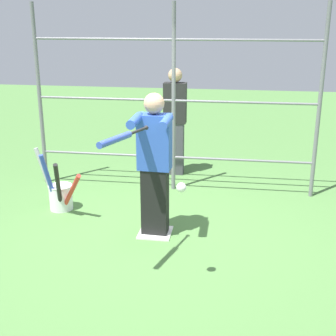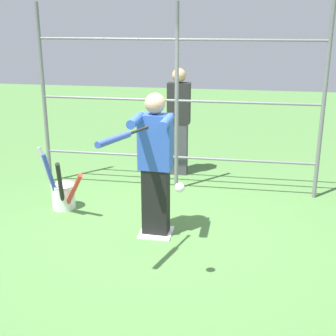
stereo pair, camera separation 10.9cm
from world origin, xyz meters
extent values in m
plane|color=#4C7A3D|center=(0.00, 0.00, 0.00)|extent=(24.00, 24.00, 0.00)
cube|color=white|center=(0.00, 0.00, 0.01)|extent=(0.40, 0.40, 0.02)
cylinder|color=slate|center=(-2.09, -1.60, 1.39)|extent=(0.06, 0.06, 2.78)
cylinder|color=slate|center=(0.00, -1.60, 1.39)|extent=(0.06, 0.06, 2.78)
cylinder|color=slate|center=(2.09, -1.60, 1.39)|extent=(0.06, 0.06, 2.78)
cylinder|color=slate|center=(0.00, -1.60, 0.52)|extent=(4.18, 0.04, 0.04)
cylinder|color=slate|center=(0.00, -1.60, 1.39)|extent=(4.18, 0.04, 0.04)
cylinder|color=slate|center=(0.00, -1.60, 2.27)|extent=(4.18, 0.04, 0.04)
cube|color=black|center=(0.00, 0.00, 0.42)|extent=(0.32, 0.21, 0.85)
cube|color=#2D51B7|center=(0.00, 0.00, 1.18)|extent=(0.40, 0.24, 0.66)
sphere|color=tan|center=(0.00, 0.00, 1.64)|extent=(0.24, 0.24, 0.24)
cylinder|color=#2D51B7|center=(-0.17, 0.24, 1.48)|extent=(0.10, 0.47, 0.10)
cylinder|color=#2D51B7|center=(0.17, 0.23, 1.48)|extent=(0.10, 0.47, 0.10)
sphere|color=black|center=(0.00, 0.47, 1.46)|extent=(0.05, 0.05, 0.05)
cylinder|color=black|center=(0.05, 0.64, 1.47)|extent=(0.13, 0.35, 0.04)
cylinder|color=#334CB2|center=(0.18, 1.06, 1.48)|extent=(0.22, 0.53, 0.08)
sphere|color=white|center=(-0.46, 1.10, 1.04)|extent=(0.10, 0.10, 0.10)
cylinder|color=white|center=(1.44, -0.56, 0.17)|extent=(0.32, 0.32, 0.35)
torus|color=white|center=(1.44, -0.56, 0.35)|extent=(0.33, 0.33, 0.01)
cylinder|color=#B2B2B7|center=(1.62, -0.56, 0.46)|extent=(0.30, 0.07, 0.85)
cylinder|color=black|center=(1.37, -0.33, 0.41)|extent=(0.18, 0.41, 0.77)
cylinder|color=red|center=(1.21, -0.36, 0.34)|extent=(0.44, 0.40, 0.64)
cylinder|color=#334CB2|center=(1.53, -0.42, 0.45)|extent=(0.19, 0.26, 0.83)
cube|color=#3F3F47|center=(0.08, -2.34, 0.44)|extent=(0.30, 0.18, 0.89)
cube|color=black|center=(0.08, -2.34, 1.22)|extent=(0.37, 0.20, 0.67)
sphere|color=tan|center=(0.08, -2.34, 1.67)|extent=(0.23, 0.23, 0.23)
camera|label=1|loc=(-0.96, 5.21, 2.60)|focal=50.00mm
camera|label=2|loc=(-1.06, 5.20, 2.60)|focal=50.00mm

